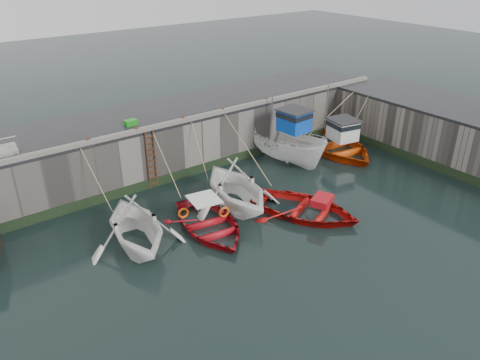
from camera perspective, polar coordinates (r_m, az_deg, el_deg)
ground at (r=19.54m, az=8.76°, el=-10.06°), size 120.00×120.00×0.00m
quay_back at (r=27.76m, az=-9.50°, el=4.99°), size 30.00×5.00×3.00m
quay_right at (r=30.91m, az=25.04°, el=5.06°), size 5.00×15.00×3.00m
road_back at (r=27.23m, az=-9.75°, el=8.08°), size 30.00×5.00×0.16m
road_right at (r=30.44m, az=25.61°, el=7.81°), size 5.00×15.00×0.16m
kerb_back at (r=25.21m, az=-7.25°, el=7.17°), size 30.00×0.30×0.20m
algae_back at (r=26.20m, az=-6.67°, el=0.84°), size 30.00×0.08×0.50m
algae_right at (r=29.26m, az=22.10°, el=1.81°), size 0.08×15.00×0.50m
ladder at (r=24.77m, az=-10.75°, el=2.38°), size 0.51×0.08×3.20m
boat_near_white at (r=20.85m, az=-12.39°, el=-7.79°), size 5.08×5.64×2.63m
boat_near_white_rope at (r=23.67m, az=-16.08°, el=-3.79°), size 0.04×3.30×3.10m
boat_near_blue at (r=21.52m, az=-3.73°, el=-5.97°), size 4.27×5.46×1.03m
boat_near_blue_rope at (r=24.45m, az=-8.79°, el=-1.96°), size 0.04×3.83×3.10m
boat_near_blacktrim at (r=23.26m, az=-0.51°, el=-3.20°), size 5.35×5.96×2.79m
boat_near_blacktrim_rope at (r=25.77m, az=-5.03°, el=-0.15°), size 0.04×3.19×3.10m
boat_near_navy at (r=22.80m, az=7.90°, el=-4.15°), size 5.61×6.38×1.10m
boat_near_navy_rope at (r=25.92m, az=0.63°, el=0.11°), size 0.04×5.17×3.10m
boat_far_white at (r=28.04m, az=5.62°, el=4.37°), size 2.80×6.29×5.36m
boat_far_orange at (r=29.99m, az=11.58°, el=4.26°), size 5.77×7.23×4.34m
fish_crate at (r=25.33m, az=-13.19°, el=6.85°), size 0.63×0.44×0.27m
bollard_a at (r=23.40m, az=-18.02°, el=4.58°), size 0.18×0.18×0.28m
bollard_b at (r=24.23m, az=-12.50°, el=6.03°), size 0.18×0.18×0.28m
bollard_c at (r=25.37m, az=-6.98°, el=7.41°), size 0.18×0.18×0.28m
bollard_d at (r=26.68m, az=-2.12°, el=8.56°), size 0.18×0.18×0.28m
bollard_e at (r=28.53m, az=3.23°, el=9.75°), size 0.18×0.18×0.28m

